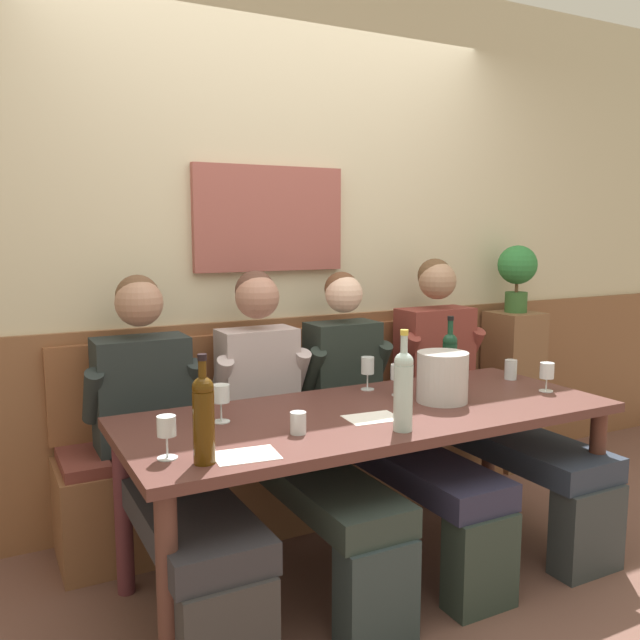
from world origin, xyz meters
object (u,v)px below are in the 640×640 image
(wine_bottle_amber_mid, at_px, (403,388))
(wine_glass_mid_right, at_px, (221,396))
(potted_plant, at_px, (517,270))
(water_tumbler_center, at_px, (299,423))
(person_right_seat, at_px, (288,421))
(dining_table, at_px, (372,429))
(person_center_right_seat, at_px, (475,392))
(wall_bench, at_px, (300,461))
(wine_bottle_clear_water, at_px, (204,416))
(person_center_left_seat, at_px, (163,440))
(water_tumbler_right, at_px, (511,370))
(ice_bucket, at_px, (442,377))
(wine_glass_right_end, at_px, (368,367))
(wine_glass_center_rear, at_px, (547,372))
(wine_glass_left_end, at_px, (398,374))
(wine_bottle_green_tall, at_px, (450,358))
(person_left_seat, at_px, (380,412))
(wine_glass_mid_left, at_px, (167,429))

(wine_bottle_amber_mid, distance_m, wine_glass_mid_right, 0.70)
(potted_plant, bearing_deg, water_tumbler_center, -155.31)
(person_right_seat, xyz_separation_m, water_tumbler_center, (-0.17, -0.47, 0.14))
(potted_plant, bearing_deg, dining_table, -154.01)
(person_center_right_seat, bearing_deg, wall_bench, 156.61)
(wine_bottle_clear_water, bearing_deg, wine_glass_mid_right, 64.01)
(person_center_left_seat, bearing_deg, water_tumbler_right, -5.67)
(wine_bottle_clear_water, height_order, wine_bottle_amber_mid, wine_bottle_amber_mid)
(wine_glass_mid_right, height_order, water_tumbler_right, wine_glass_mid_right)
(person_center_right_seat, distance_m, ice_bucket, 0.64)
(wall_bench, relative_size, wine_glass_right_end, 15.19)
(wine_bottle_amber_mid, relative_size, wine_glass_center_rear, 2.83)
(wine_glass_center_rear, xyz_separation_m, potted_plant, (0.60, 0.82, 0.40))
(wine_bottle_clear_water, distance_m, wine_glass_left_end, 1.12)
(person_center_right_seat, bearing_deg, water_tumbler_center, -159.19)
(wall_bench, height_order, wine_bottle_amber_mid, wine_bottle_amber_mid)
(wall_bench, height_order, potted_plant, potted_plant)
(wine_bottle_green_tall, height_order, potted_plant, potted_plant)
(wall_bench, height_order, person_center_left_seat, person_center_left_seat)
(dining_table, distance_m, person_left_seat, 0.39)
(wine_glass_right_end, distance_m, wine_glass_center_rear, 0.82)
(person_left_seat, height_order, wine_glass_center_rear, person_left_seat)
(wall_bench, height_order, wine_bottle_clear_water, wine_bottle_clear_water)
(wall_bench, height_order, wine_glass_center_rear, wall_bench)
(wine_glass_right_end, bearing_deg, person_left_seat, 4.29)
(person_right_seat, bearing_deg, water_tumbler_center, -110.49)
(wine_glass_left_end, distance_m, water_tumbler_right, 0.68)
(person_left_seat, relative_size, potted_plant, 3.10)
(person_center_left_seat, bearing_deg, wine_glass_mid_right, -47.45)
(wine_bottle_green_tall, relative_size, water_tumbler_right, 3.47)
(ice_bucket, height_order, wine_glass_left_end, ice_bucket)
(wall_bench, bearing_deg, person_left_seat, -57.25)
(person_center_left_seat, distance_m, water_tumbler_right, 1.71)
(wall_bench, distance_m, wine_glass_center_rear, 1.29)
(ice_bucket, bearing_deg, person_center_right_seat, 35.49)
(wine_glass_right_end, bearing_deg, person_right_seat, 177.88)
(dining_table, height_order, wine_bottle_green_tall, wine_bottle_green_tall)
(person_left_seat, xyz_separation_m, water_tumbler_right, (0.67, -0.15, 0.17))
(person_right_seat, height_order, wine_bottle_amber_mid, person_right_seat)
(person_center_left_seat, relative_size, wine_bottle_green_tall, 3.73)
(water_tumbler_right, bearing_deg, person_left_seat, 166.97)
(person_right_seat, bearing_deg, person_left_seat, -1.11)
(person_center_right_seat, relative_size, wine_bottle_green_tall, 3.84)
(person_left_seat, height_order, wine_glass_mid_left, person_left_seat)
(wine_bottle_amber_mid, height_order, wine_glass_center_rear, wine_bottle_amber_mid)
(person_right_seat, xyz_separation_m, wine_bottle_clear_water, (-0.57, -0.60, 0.25))
(wine_glass_left_end, height_order, water_tumbler_right, wine_glass_left_end)
(person_left_seat, height_order, water_tumbler_center, person_left_seat)
(wine_glass_right_end, xyz_separation_m, wine_glass_center_rear, (0.71, -0.41, -0.02))
(wine_bottle_green_tall, distance_m, wine_glass_mid_left, 1.46)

